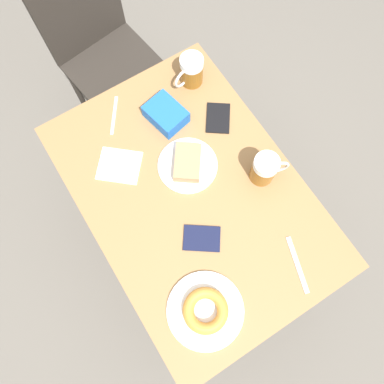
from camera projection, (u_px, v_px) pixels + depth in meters
The scene contains 13 objects.
ground_plane at pixel (192, 233), 2.01m from camera, with size 8.00×8.00×0.00m, color #666059.
table at pixel (192, 199), 1.39m from camera, with size 0.73×1.07×0.72m.
chair at pixel (98, 42), 1.73m from camera, with size 0.45×0.45×0.90m.
plate_with_cake at pixel (188, 164), 1.35m from camera, with size 0.22×0.22×0.05m.
plate_with_donut at pixel (205, 311), 1.19m from camera, with size 0.25×0.25×0.05m.
beer_mug_left at pixel (191, 71), 1.41m from camera, with size 0.13×0.09×0.13m.
beer_mug_center at pixel (265, 169), 1.29m from camera, with size 0.13×0.09×0.13m.
napkin_folded at pixel (119, 166), 1.36m from camera, with size 0.20×0.20×0.00m.
fork at pixel (114, 115), 1.42m from camera, with size 0.10×0.14×0.00m.
knife at pixel (297, 264), 1.25m from camera, with size 0.07×0.19×0.00m.
passport_near_edge at pixel (202, 238), 1.28m from camera, with size 0.15×0.14×0.01m.
passport_far_edge at pixel (218, 118), 1.42m from camera, with size 0.15×0.15×0.01m.
blue_pouch at pixel (166, 114), 1.39m from camera, with size 0.14×0.17×0.06m.
Camera 1 is at (-0.21, -0.34, 1.99)m, focal length 35.00 mm.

